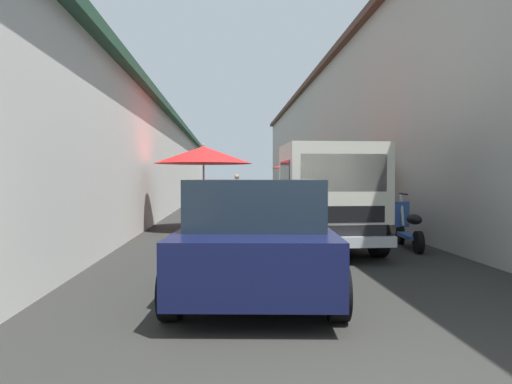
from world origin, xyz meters
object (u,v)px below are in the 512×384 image
(plastic_stool, at_px, (234,207))
(hatchback_car, at_px, (256,234))
(fruit_stall_mid_lane, at_px, (204,161))
(parked_scooter, at_px, (409,227))
(vendor_by_crates, at_px, (237,190))
(fruit_stall_near_left, at_px, (303,169))
(fruit_stall_far_left, at_px, (342,160))
(delivery_truck, at_px, (323,199))

(plastic_stool, bearing_deg, hatchback_car, -179.37)
(fruit_stall_mid_lane, xyz_separation_m, parked_scooter, (-3.65, -4.40, -1.48))
(vendor_by_crates, bearing_deg, hatchback_car, 179.79)
(parked_scooter, bearing_deg, fruit_stall_near_left, 1.94)
(fruit_stall_near_left, bearing_deg, vendor_by_crates, 92.72)
(fruit_stall_far_left, distance_m, vendor_by_crates, 8.07)
(fruit_stall_far_left, xyz_separation_m, fruit_stall_near_left, (7.64, -0.16, -0.12))
(hatchback_car, relative_size, vendor_by_crates, 2.49)
(fruit_stall_near_left, xyz_separation_m, parked_scooter, (-11.01, -0.37, -1.41))
(hatchback_car, distance_m, vendor_by_crates, 14.09)
(hatchback_car, xyz_separation_m, parked_scooter, (3.21, -3.38, -0.29))
(fruit_stall_near_left, bearing_deg, parked_scooter, -178.06)
(fruit_stall_near_left, bearing_deg, hatchback_car, 168.05)
(fruit_stall_near_left, bearing_deg, fruit_stall_far_left, 178.78)
(hatchback_car, bearing_deg, fruit_stall_near_left, -11.95)
(fruit_stall_far_left, relative_size, plastic_stool, 6.27)
(fruit_stall_far_left, xyz_separation_m, fruit_stall_mid_lane, (0.28, 3.87, -0.05))
(delivery_truck, distance_m, parked_scooter, 1.97)
(fruit_stall_mid_lane, distance_m, hatchback_car, 7.04)
(delivery_truck, xyz_separation_m, plastic_stool, (8.58, 1.66, -0.71))
(fruit_stall_mid_lane, bearing_deg, plastic_stool, -10.86)
(fruit_stall_mid_lane, relative_size, parked_scooter, 1.62)
(fruit_stall_far_left, height_order, delivery_truck, fruit_stall_far_left)
(delivery_truck, height_order, parked_scooter, delivery_truck)
(vendor_by_crates, bearing_deg, delivery_truck, -172.45)
(fruit_stall_near_left, height_order, delivery_truck, fruit_stall_near_left)
(fruit_stall_near_left, height_order, fruit_stall_mid_lane, fruit_stall_mid_lane)
(delivery_truck, bearing_deg, vendor_by_crates, 7.55)
(delivery_truck, bearing_deg, fruit_stall_near_left, -7.48)
(fruit_stall_mid_lane, xyz_separation_m, plastic_stool, (4.66, -0.89, -1.60))
(parked_scooter, bearing_deg, delivery_truck, 98.29)
(fruit_stall_far_left, height_order, plastic_stool, fruit_stall_far_left)
(delivery_truck, distance_m, vendor_by_crates, 11.24)
(fruit_stall_mid_lane, bearing_deg, hatchback_car, -171.55)
(fruit_stall_near_left, xyz_separation_m, delivery_truck, (-11.28, 1.48, -0.82))
(delivery_truck, xyz_separation_m, vendor_by_crates, (11.14, 1.48, -0.11))
(hatchback_car, height_order, vendor_by_crates, vendor_by_crates)
(delivery_truck, relative_size, plastic_stool, 11.41)
(fruit_stall_mid_lane, bearing_deg, fruit_stall_far_left, -94.09)
(fruit_stall_near_left, distance_m, hatchback_car, 14.59)
(fruit_stall_near_left, xyz_separation_m, fruit_stall_mid_lane, (-7.36, 4.03, 0.07))
(fruit_stall_far_left, height_order, parked_scooter, fruit_stall_far_left)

